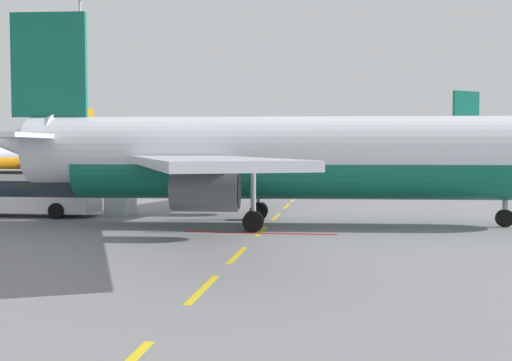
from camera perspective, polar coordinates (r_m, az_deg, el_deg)
name	(u,v)px	position (r m, az deg, el deg)	size (l,w,h in m)	color
apron_paint_markings	(288,204)	(47.68, 3.07, -2.26)	(8.00, 96.37, 0.01)	yellow
airliner_foreground	(281,156)	(34.45, 2.38, 2.30)	(34.82, 34.51, 12.20)	silver
airliner_mid_left	(12,155)	(96.04, -21.99, 2.28)	(26.83, 28.70, 10.88)	silver
airliner_far_center	(384,154)	(73.62, 11.95, 2.49)	(30.74, 28.69, 11.71)	silver
apron_shuttle_bus	(7,189)	(42.76, -22.40, -0.74)	(12.05, 3.10, 3.00)	silver
uld_cargo_container	(120,203)	(40.95, -12.63, -2.07)	(1.74, 1.71, 1.60)	#B7BCC6
apron_light_mast_near	(81,65)	(85.96, -16.15, 10.35)	(1.80, 1.80, 24.99)	slate
terminal_satellite	(417,145)	(146.56, 14.91, 3.20)	(84.58, 27.88, 11.85)	#9E998E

